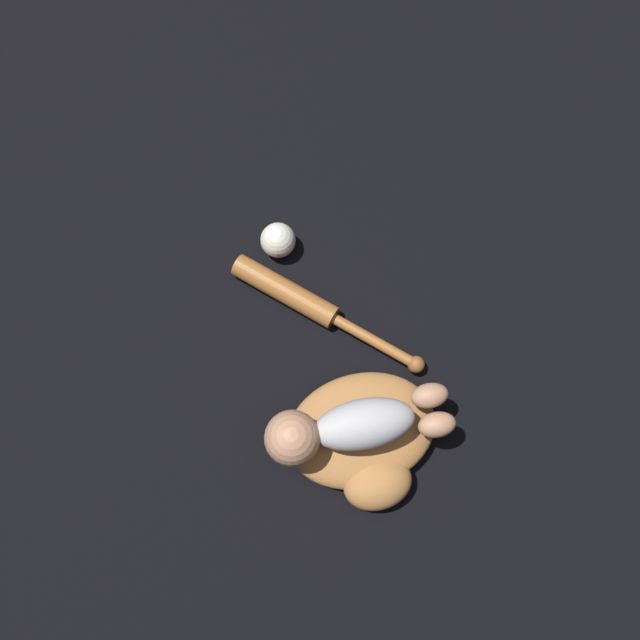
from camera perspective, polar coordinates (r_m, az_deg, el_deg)
ground_plane at (r=1.30m, az=1.77°, el=-9.44°), size 6.00×6.00×0.00m
baseball_glove at (r=1.26m, az=4.03°, el=-10.75°), size 0.31×0.28×0.08m
baby_figure at (r=1.17m, az=2.39°, el=-9.80°), size 0.36×0.11×0.10m
baseball_bat at (r=1.33m, az=-1.42°, el=1.66°), size 0.35×0.34×0.05m
baseball at (r=1.37m, az=-3.86°, el=7.29°), size 0.08×0.08×0.08m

